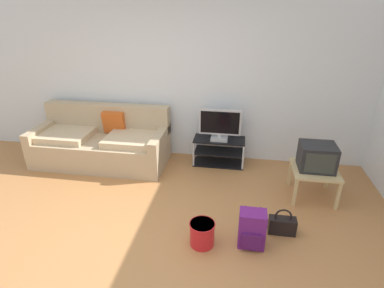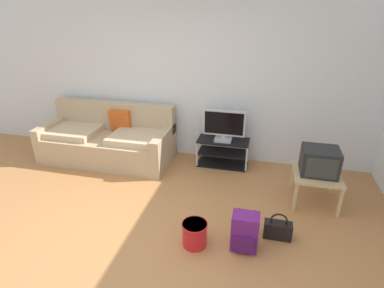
{
  "view_description": "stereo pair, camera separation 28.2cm",
  "coord_description": "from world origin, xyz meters",
  "views": [
    {
      "loc": [
        0.98,
        -2.39,
        2.4
      ],
      "look_at": [
        0.39,
        1.25,
        0.73
      ],
      "focal_mm": 28.71,
      "sensor_mm": 36.0,
      "label": 1
    },
    {
      "loc": [
        1.25,
        -2.33,
        2.4
      ],
      "look_at": [
        0.39,
        1.25,
        0.73
      ],
      "focal_mm": 28.71,
      "sensor_mm": 36.0,
      "label": 2
    }
  ],
  "objects": [
    {
      "name": "wall_back",
      "position": [
        0.0,
        2.45,
        1.35
      ],
      "size": [
        9.0,
        0.1,
        2.7
      ],
      "primitive_type": "cube",
      "color": "silver",
      "rests_on": "ground_plane"
    },
    {
      "name": "flat_tv",
      "position": [
        0.69,
        2.12,
        0.69
      ],
      "size": [
        0.66,
        0.22,
        0.5
      ],
      "color": "#B2B2B7",
      "rests_on": "tv_stand"
    },
    {
      "name": "couch",
      "position": [
        -1.21,
        1.93,
        0.33
      ],
      "size": [
        2.13,
        0.93,
        0.9
      ],
      "color": "tan",
      "rests_on": "ground_plane"
    },
    {
      "name": "ground_plane",
      "position": [
        0.0,
        0.0,
        -0.01
      ],
      "size": [
        9.0,
        9.8,
        0.02
      ],
      "primitive_type": "cube",
      "color": "#B27542"
    },
    {
      "name": "backpack",
      "position": [
        1.2,
        0.3,
        0.21
      ],
      "size": [
        0.28,
        0.27,
        0.43
      ],
      "rotation": [
        0.0,
        0.0,
        -0.34
      ],
      "color": "#661E70",
      "rests_on": "ground_plane"
    },
    {
      "name": "side_table",
      "position": [
        2.02,
        1.37,
        0.37
      ],
      "size": [
        0.58,
        0.58,
        0.43
      ],
      "color": "tan",
      "rests_on": "ground_plane"
    },
    {
      "name": "crt_tv",
      "position": [
        2.02,
        1.39,
        0.6
      ],
      "size": [
        0.45,
        0.39,
        0.34
      ],
      "color": "#232326",
      "rests_on": "side_table"
    },
    {
      "name": "cleaning_bucket",
      "position": [
        0.67,
        0.22,
        0.15
      ],
      "size": [
        0.28,
        0.28,
        0.28
      ],
      "color": "red",
      "rests_on": "ground_plane"
    },
    {
      "name": "handbag",
      "position": [
        1.55,
        0.55,
        0.11
      ],
      "size": [
        0.31,
        0.13,
        0.32
      ],
      "rotation": [
        0.0,
        0.0,
        0.3
      ],
      "color": "black",
      "rests_on": "ground_plane"
    },
    {
      "name": "tv_stand",
      "position": [
        0.69,
        2.14,
        0.22
      ],
      "size": [
        0.82,
        0.38,
        0.44
      ],
      "color": "black",
      "rests_on": "ground_plane"
    }
  ]
}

